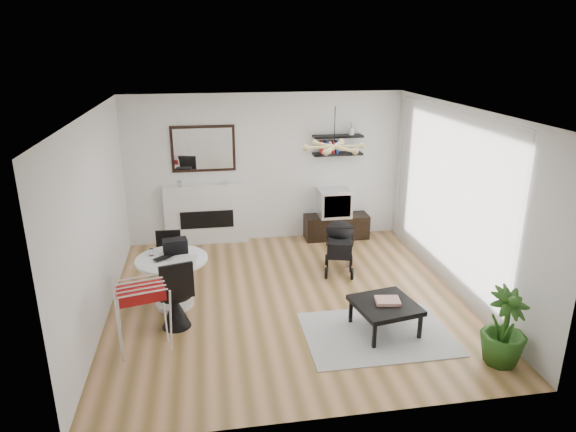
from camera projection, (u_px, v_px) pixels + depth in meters
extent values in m
plane|color=olive|center=(288.00, 299.00, 7.42)|extent=(5.00, 5.00, 0.00)
plane|color=white|center=(288.00, 111.00, 6.54)|extent=(5.00, 5.00, 0.00)
plane|color=white|center=(266.00, 168.00, 9.32)|extent=(5.00, 0.00, 5.00)
plane|color=white|center=(96.00, 221.00, 6.60)|extent=(0.00, 5.00, 5.00)
plane|color=white|center=(459.00, 202.00, 7.37)|extent=(0.00, 5.00, 5.00)
cube|color=white|center=(447.00, 198.00, 7.54)|extent=(0.04, 3.60, 2.60)
cube|color=white|center=(207.00, 214.00, 9.33)|extent=(1.50, 0.15, 1.10)
cube|color=black|center=(207.00, 219.00, 9.30)|extent=(0.95, 0.06, 0.32)
cube|color=black|center=(203.00, 149.00, 9.00)|extent=(1.12, 0.03, 0.82)
cube|color=white|center=(203.00, 149.00, 8.98)|extent=(1.02, 0.01, 0.72)
cube|color=black|center=(337.00, 154.00, 9.31)|extent=(0.90, 0.25, 0.04)
cube|color=black|center=(338.00, 136.00, 9.21)|extent=(0.90, 0.25, 0.04)
cube|color=black|center=(336.00, 227.00, 9.67)|extent=(1.19, 0.42, 0.45)
cube|color=silver|center=(334.00, 202.00, 9.51)|extent=(0.59, 0.51, 0.51)
cube|color=black|center=(338.00, 207.00, 9.28)|extent=(0.50, 0.01, 0.41)
cylinder|color=white|center=(175.00, 303.00, 7.25)|extent=(0.53, 0.53, 0.06)
cylinder|color=white|center=(173.00, 281.00, 7.14)|extent=(0.13, 0.13, 0.62)
cylinder|color=white|center=(172.00, 260.00, 7.03)|extent=(0.98, 0.98, 0.04)
imported|color=black|center=(166.00, 259.00, 6.98)|extent=(0.37, 0.35, 0.02)
cube|color=black|center=(175.00, 246.00, 7.19)|extent=(0.36, 0.25, 0.20)
cube|color=silver|center=(183.00, 260.00, 6.96)|extent=(0.39, 0.33, 0.01)
cylinder|color=white|center=(151.00, 252.00, 7.10)|extent=(0.06, 0.06, 0.10)
cylinder|color=black|center=(169.00, 262.00, 7.66)|extent=(0.40, 0.40, 0.05)
cone|color=black|center=(170.00, 275.00, 7.73)|extent=(0.33, 0.33, 0.39)
cube|color=black|center=(169.00, 243.00, 7.76)|extent=(0.37, 0.06, 0.41)
cylinder|color=black|center=(174.00, 294.00, 6.57)|extent=(0.46, 0.46, 0.05)
cone|color=black|center=(176.00, 311.00, 6.65)|extent=(0.38, 0.38, 0.44)
cube|color=black|center=(177.00, 282.00, 6.31)|extent=(0.42, 0.15, 0.47)
cube|color=maroon|center=(141.00, 292.00, 5.92)|extent=(0.58, 0.41, 0.14)
cube|color=black|center=(340.00, 246.00, 8.17)|extent=(0.50, 0.63, 0.26)
ellipsoid|color=black|center=(340.00, 230.00, 8.26)|extent=(0.45, 0.45, 0.32)
cylinder|color=black|center=(341.00, 228.00, 7.70)|extent=(0.40, 0.13, 0.03)
torus|color=black|center=(326.00, 260.00, 8.55)|extent=(0.09, 0.20, 0.19)
torus|color=black|center=(351.00, 261.00, 8.52)|extent=(0.09, 0.20, 0.19)
torus|color=black|center=(326.00, 273.00, 8.06)|extent=(0.09, 0.20, 0.19)
torus|color=black|center=(352.00, 274.00, 8.03)|extent=(0.09, 0.20, 0.19)
cube|color=#ADADAD|center=(377.00, 334.00, 6.53)|extent=(1.84, 1.33, 0.01)
cube|color=black|center=(385.00, 305.00, 6.51)|extent=(0.87, 0.87, 0.06)
cube|color=black|center=(374.00, 336.00, 6.18)|extent=(0.04, 0.04, 0.32)
cube|color=black|center=(420.00, 326.00, 6.38)|extent=(0.04, 0.04, 0.32)
cube|color=black|center=(351.00, 311.00, 6.75)|extent=(0.04, 0.04, 0.32)
cube|color=black|center=(393.00, 303.00, 6.95)|extent=(0.04, 0.04, 0.32)
cube|color=#C54331|center=(388.00, 301.00, 6.50)|extent=(0.34, 0.28, 0.04)
imported|color=#275618|center=(505.00, 327.00, 5.82)|extent=(0.66, 0.66, 0.92)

